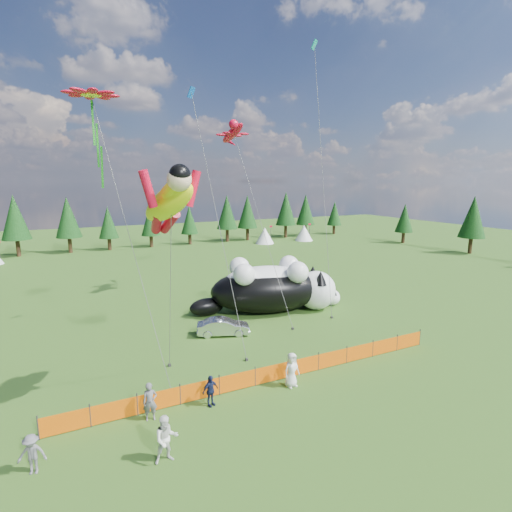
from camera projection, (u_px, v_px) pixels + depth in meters
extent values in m
plane|color=#183A0A|center=(248.00, 360.00, 24.00)|extent=(160.00, 160.00, 0.00)
cylinder|color=#262626|center=(38.00, 428.00, 16.47)|extent=(0.06, 0.06, 1.10)
cylinder|color=#262626|center=(90.00, 416.00, 17.34)|extent=(0.06, 0.06, 1.10)
cylinder|color=#262626|center=(137.00, 404.00, 18.21)|extent=(0.06, 0.06, 1.10)
cylinder|color=#262626|center=(180.00, 394.00, 19.08)|extent=(0.06, 0.06, 1.10)
cylinder|color=#262626|center=(219.00, 385.00, 19.95)|extent=(0.06, 0.06, 1.10)
cylinder|color=#262626|center=(255.00, 376.00, 20.82)|extent=(0.06, 0.06, 1.10)
cylinder|color=#262626|center=(288.00, 368.00, 21.69)|extent=(0.06, 0.06, 1.10)
cylinder|color=#262626|center=(318.00, 361.00, 22.57)|extent=(0.06, 0.06, 1.10)
cylinder|color=#262626|center=(347.00, 355.00, 23.44)|extent=(0.06, 0.06, 1.10)
cylinder|color=#262626|center=(373.00, 348.00, 24.31)|extent=(0.06, 0.06, 1.10)
cylinder|color=#262626|center=(397.00, 343.00, 25.18)|extent=(0.06, 0.06, 1.10)
cylinder|color=#262626|center=(420.00, 337.00, 26.05)|extent=(0.06, 0.06, 1.10)
cube|color=#E15704|center=(65.00, 423.00, 16.91)|extent=(2.00, 0.04, 0.90)
cube|color=#E15704|center=(114.00, 411.00, 17.78)|extent=(2.00, 0.04, 0.90)
cube|color=#E15704|center=(159.00, 400.00, 18.65)|extent=(2.00, 0.04, 0.90)
cube|color=#E15704|center=(200.00, 390.00, 19.53)|extent=(2.00, 0.04, 0.90)
cube|color=#E15704|center=(238.00, 381.00, 20.40)|extent=(2.00, 0.04, 0.90)
cube|color=#E15704|center=(272.00, 373.00, 21.27)|extent=(2.00, 0.04, 0.90)
cube|color=#E15704|center=(304.00, 366.00, 22.14)|extent=(2.00, 0.04, 0.90)
cube|color=#E15704|center=(333.00, 359.00, 23.01)|extent=(2.00, 0.04, 0.90)
cube|color=#E15704|center=(360.00, 352.00, 23.88)|extent=(2.00, 0.04, 0.90)
cube|color=#E15704|center=(385.00, 346.00, 24.75)|extent=(2.00, 0.04, 0.90)
cube|color=#E15704|center=(408.00, 341.00, 25.63)|extent=(2.00, 0.04, 0.90)
ellipsoid|color=black|center=(266.00, 290.00, 32.50)|extent=(9.93, 6.57, 3.65)
ellipsoid|color=white|center=(266.00, 280.00, 32.34)|extent=(7.45, 4.79, 2.23)
sphere|color=white|center=(316.00, 290.00, 33.31)|extent=(3.24, 3.24, 3.24)
sphere|color=#F45F7E|center=(332.00, 289.00, 33.56)|extent=(0.45, 0.45, 0.45)
ellipsoid|color=black|center=(207.00, 307.00, 31.83)|extent=(3.11, 2.13, 1.42)
cone|color=black|center=(321.00, 278.00, 32.13)|extent=(1.13, 1.13, 1.13)
cone|color=black|center=(313.00, 272.00, 34.01)|extent=(1.13, 1.13, 1.13)
sphere|color=white|center=(289.00, 265.00, 33.86)|extent=(1.70, 1.70, 1.70)
sphere|color=white|center=(298.00, 272.00, 31.32)|extent=(1.70, 1.70, 1.70)
sphere|color=white|center=(239.00, 267.00, 33.09)|extent=(1.70, 1.70, 1.70)
sphere|color=white|center=(244.00, 275.00, 30.55)|extent=(1.70, 1.70, 1.70)
ellipsoid|color=black|center=(313.00, 298.00, 34.08)|extent=(4.11, 2.50, 1.54)
ellipsoid|color=white|center=(313.00, 294.00, 34.01)|extent=(3.09, 1.81, 0.94)
sphere|color=white|center=(332.00, 297.00, 34.55)|extent=(1.37, 1.37, 1.37)
sphere|color=#F45F7E|center=(338.00, 297.00, 34.70)|extent=(0.19, 0.19, 0.19)
ellipsoid|color=black|center=(290.00, 305.00, 33.63)|extent=(1.29, 0.82, 0.60)
cone|color=black|center=(334.00, 292.00, 34.07)|extent=(0.48, 0.48, 0.48)
cone|color=black|center=(330.00, 290.00, 34.84)|extent=(0.48, 0.48, 0.48)
sphere|color=white|center=(321.00, 287.00, 34.71)|extent=(0.72, 0.72, 0.72)
sphere|color=white|center=(326.00, 291.00, 33.66)|extent=(0.72, 0.72, 0.72)
sphere|color=white|center=(301.00, 289.00, 34.25)|extent=(0.72, 0.72, 0.72)
sphere|color=white|center=(306.00, 292.00, 33.20)|extent=(0.72, 0.72, 0.72)
imported|color=silver|center=(223.00, 327.00, 27.77)|extent=(3.86, 2.43, 1.20)
imported|color=#5C5B61|center=(150.00, 402.00, 17.82)|extent=(0.69, 0.50, 1.75)
imported|color=silver|center=(166.00, 439.00, 15.13)|extent=(0.95, 0.59, 1.90)
imported|color=#161D3D|center=(210.00, 391.00, 18.98)|extent=(0.99, 0.71, 1.53)
imported|color=#5C5B61|center=(32.00, 454.00, 14.55)|extent=(1.10, 0.76, 1.54)
imported|color=silver|center=(292.00, 370.00, 20.74)|extent=(0.96, 0.69, 1.84)
cylinder|color=#595959|center=(169.00, 294.00, 20.48)|extent=(0.03, 0.03, 10.20)
cube|color=#262626|center=(170.00, 365.00, 23.13)|extent=(0.15, 0.15, 0.16)
cylinder|color=#595959|center=(259.00, 220.00, 32.33)|extent=(0.03, 0.03, 18.27)
cube|color=#262626|center=(293.00, 328.00, 28.88)|extent=(0.15, 0.15, 0.16)
cylinder|color=#595959|center=(132.00, 246.00, 19.61)|extent=(0.03, 0.03, 15.16)
cube|color=#262626|center=(172.00, 394.00, 20.01)|extent=(0.15, 0.15, 0.16)
cube|color=#198B19|center=(95.00, 145.00, 19.66)|extent=(0.19, 0.19, 4.23)
cylinder|color=#595959|center=(217.00, 218.00, 25.24)|extent=(0.03, 0.03, 17.70)
cube|color=#262626|center=(247.00, 359.00, 23.86)|extent=(0.15, 0.15, 0.16)
cylinder|color=#595959|center=(323.00, 176.00, 32.42)|extent=(0.03, 0.03, 22.72)
cube|color=#262626|center=(332.00, 317.00, 31.26)|extent=(0.15, 0.15, 0.16)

